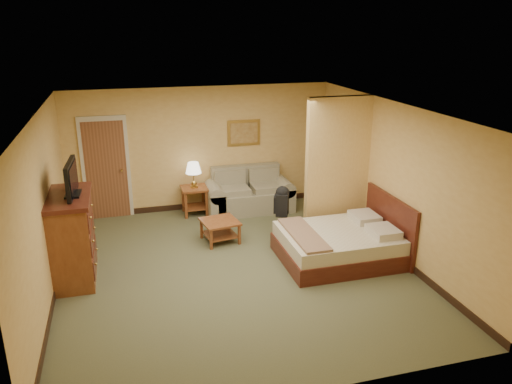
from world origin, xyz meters
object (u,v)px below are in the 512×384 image
object	(u,v)px
loveseat	(249,197)
coffee_table	(220,227)
bed	(341,243)
dresser	(72,237)

from	to	relation	value
loveseat	coffee_table	bearing A→B (deg)	-122.94
loveseat	bed	xyz separation A→B (m)	(0.91, -2.68, -0.01)
dresser	bed	bearing A→B (deg)	-6.64
dresser	bed	world-z (taller)	dresser
loveseat	bed	size ratio (longest dim) A/B	0.94
dresser	bed	distance (m)	4.35
loveseat	bed	bearing A→B (deg)	-71.20
loveseat	bed	world-z (taller)	bed
dresser	bed	size ratio (longest dim) A/B	0.71
loveseat	dresser	distance (m)	4.04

